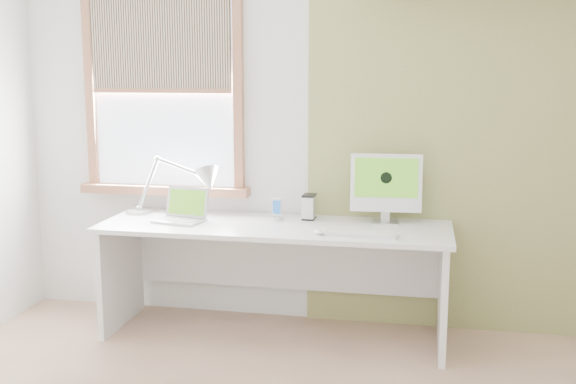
% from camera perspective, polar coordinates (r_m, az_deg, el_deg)
% --- Properties ---
extents(room, '(4.04, 3.54, 2.64)m').
position_cam_1_polar(room, '(2.86, -4.11, 2.36)').
color(room, tan).
rests_on(room, ground).
extents(accent_wall, '(2.00, 0.02, 2.60)m').
position_cam_1_polar(accent_wall, '(4.49, 14.42, 4.84)').
color(accent_wall, '#96894E').
rests_on(accent_wall, room).
extents(window, '(1.20, 0.14, 1.42)m').
position_cam_1_polar(window, '(4.78, -10.37, 8.21)').
color(window, '#A16041').
rests_on(window, room).
extents(desk, '(2.20, 0.70, 0.73)m').
position_cam_1_polar(desk, '(4.42, -0.97, -5.01)').
color(desk, silver).
rests_on(desk, room).
extents(desk_lamp, '(0.71, 0.33, 0.39)m').
position_cam_1_polar(desk_lamp, '(4.66, -7.72, 0.71)').
color(desk_lamp, '#B6B9BB').
rests_on(desk_lamp, desk).
extents(laptop, '(0.34, 0.29, 0.21)m').
position_cam_1_polar(laptop, '(4.47, -8.74, -1.72)').
color(laptop, '#B6B9BB').
rests_on(laptop, desk).
extents(phone_dock, '(0.08, 0.08, 0.14)m').
position_cam_1_polar(phone_dock, '(4.45, -0.93, -1.80)').
color(phone_dock, '#B6B9BB').
rests_on(phone_dock, desk).
extents(external_drive, '(0.08, 0.13, 0.16)m').
position_cam_1_polar(external_drive, '(4.46, 1.77, -1.24)').
color(external_drive, '#B6B9BB').
rests_on(external_drive, desk).
extents(imac, '(0.45, 0.16, 0.44)m').
position_cam_1_polar(imac, '(4.37, 8.14, 0.63)').
color(imac, '#B6B9BB').
rests_on(imac, desk).
extents(keyboard, '(0.43, 0.16, 0.02)m').
position_cam_1_polar(keyboard, '(4.05, 6.11, -3.49)').
color(keyboard, white).
rests_on(keyboard, desk).
extents(mouse, '(0.09, 0.11, 0.03)m').
position_cam_1_polar(mouse, '(4.07, 2.57, -3.32)').
color(mouse, white).
rests_on(mouse, desk).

